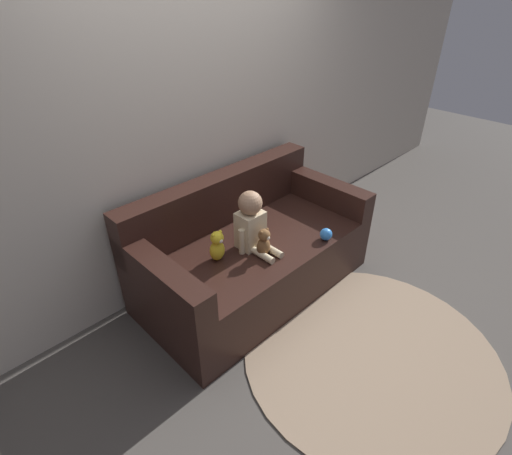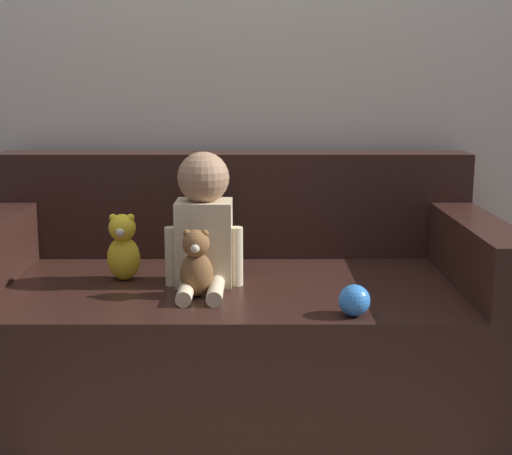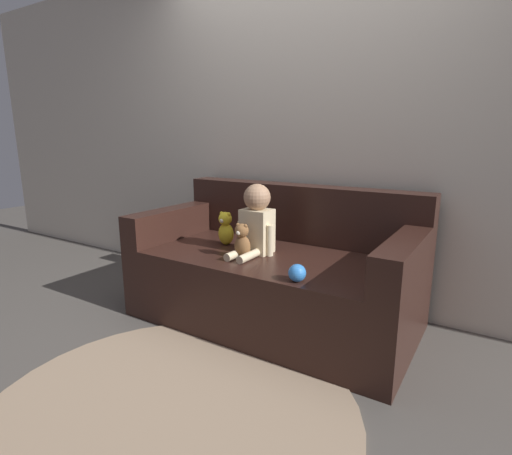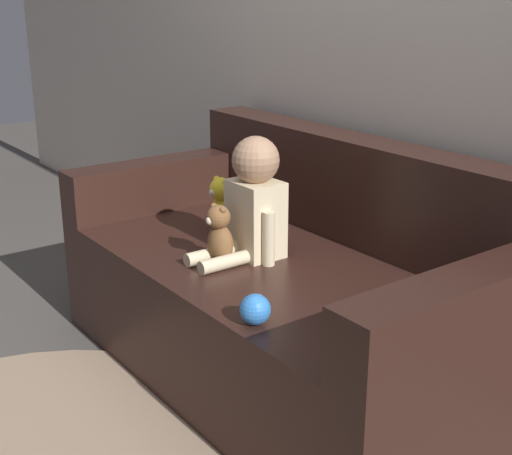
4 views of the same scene
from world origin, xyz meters
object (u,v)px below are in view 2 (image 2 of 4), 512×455
(person_baby, at_px, (202,224))
(plush_toy_side, at_px, (121,247))
(toy_ball, at_px, (352,300))
(couch, at_px, (230,318))
(teddy_bear_brown, at_px, (194,263))

(person_baby, relative_size, plush_toy_side, 1.92)
(toy_ball, bearing_deg, couch, 130.25)
(teddy_bear_brown, height_order, plush_toy_side, plush_toy_side)
(couch, xyz_separation_m, person_baby, (-0.09, -0.11, 0.37))
(teddy_bear_brown, height_order, toy_ball, teddy_bear_brown)
(person_baby, distance_m, teddy_bear_brown, 0.17)
(couch, distance_m, person_baby, 0.39)
(couch, distance_m, plush_toy_side, 0.47)
(teddy_bear_brown, distance_m, plush_toy_side, 0.33)
(couch, height_order, plush_toy_side, couch)
(plush_toy_side, bearing_deg, toy_ball, -27.26)
(person_baby, relative_size, teddy_bear_brown, 2.04)
(teddy_bear_brown, bearing_deg, person_baby, 83.96)
(person_baby, xyz_separation_m, plush_toy_side, (-0.28, 0.05, -0.09))
(couch, distance_m, toy_ball, 0.61)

